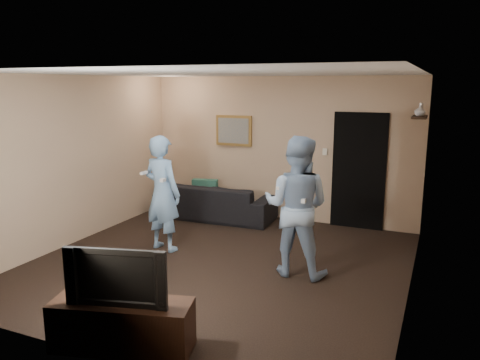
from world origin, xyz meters
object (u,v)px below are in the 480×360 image
at_px(wii_player_right, 296,206).
at_px(sofa, 215,201).
at_px(tv_console, 122,325).
at_px(wii_player_left, 162,193).
at_px(television, 119,274).

bearing_deg(wii_player_right, sofa, 138.26).
relative_size(tv_console, wii_player_left, 0.76).
height_order(television, wii_player_right, wii_player_right).
bearing_deg(tv_console, sofa, 90.15).
xyz_separation_m(sofa, tv_console, (1.19, -4.32, -0.07)).
bearing_deg(tv_console, wii_player_right, 53.38).
distance_m(television, wii_player_left, 2.76).
bearing_deg(sofa, wii_player_right, 135.86).
bearing_deg(wii_player_right, tv_console, -111.33).
height_order(sofa, television, television).
bearing_deg(sofa, wii_player_left, 88.83).
bearing_deg(sofa, tv_console, 103.05).
height_order(sofa, wii_player_right, wii_player_right).
relative_size(sofa, wii_player_left, 1.26).
bearing_deg(television, wii_player_left, 99.48).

